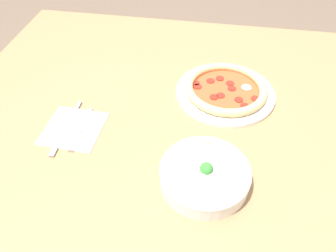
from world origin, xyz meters
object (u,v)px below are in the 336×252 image
at_px(pizza, 226,90).
at_px(bowl, 205,174).
at_px(fork, 82,128).
at_px(knife, 68,124).

distance_m(pizza, bowl, 0.35).
distance_m(fork, knife, 0.04).
relative_size(bowl, knife, 0.99).
bearing_deg(bowl, knife, -17.87).
bearing_deg(bowl, fork, -18.77).
relative_size(fork, knife, 0.77).
bearing_deg(fork, bowl, 71.04).
bearing_deg(knife, bowl, 71.95).
distance_m(bowl, fork, 0.38).
xyz_separation_m(pizza, fork, (0.40, 0.23, -0.01)).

